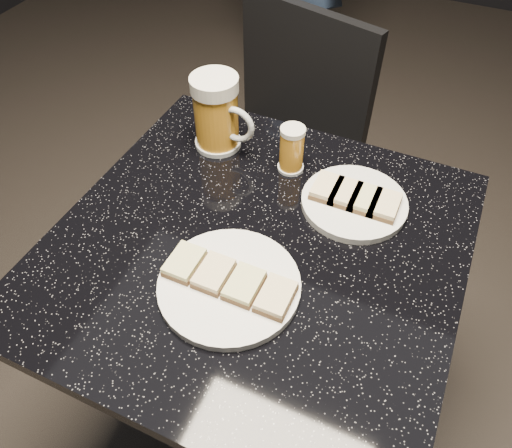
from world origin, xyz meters
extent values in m
plane|color=black|center=(0.00, 0.00, 0.00)|extent=(6.00, 6.00, 0.00)
cylinder|color=white|center=(0.00, -0.10, 0.76)|extent=(0.23, 0.23, 0.01)
cylinder|color=silver|center=(0.13, 0.16, 0.76)|extent=(0.20, 0.20, 0.01)
cylinder|color=black|center=(0.00, 0.00, 0.01)|extent=(0.44, 0.44, 0.03)
cylinder|color=black|center=(0.00, 0.00, 0.37)|extent=(0.10, 0.10, 0.69)
cube|color=black|center=(0.00, 0.00, 0.73)|extent=(0.70, 0.70, 0.03)
cylinder|color=silver|center=(-0.19, 0.22, 0.76)|extent=(0.10, 0.10, 0.01)
cylinder|color=orange|center=(-0.19, 0.22, 0.82)|extent=(0.09, 0.09, 0.12)
cylinder|color=white|center=(-0.19, 0.22, 0.89)|extent=(0.10, 0.10, 0.03)
torus|color=silver|center=(-0.14, 0.20, 0.82)|extent=(0.08, 0.01, 0.08)
cylinder|color=white|center=(-0.02, 0.21, 0.75)|extent=(0.05, 0.05, 0.01)
cylinder|color=orange|center=(-0.02, 0.21, 0.80)|extent=(0.05, 0.05, 0.08)
cylinder|color=silver|center=(-0.02, 0.21, 0.84)|extent=(0.05, 0.05, 0.01)
cube|color=black|center=(-0.20, 0.46, 0.45)|extent=(0.51, 0.51, 0.04)
cylinder|color=black|center=(-0.41, 0.34, 0.21)|extent=(0.03, 0.03, 0.43)
cylinder|color=black|center=(-0.07, 0.24, 0.21)|extent=(0.03, 0.03, 0.43)
cylinder|color=black|center=(-0.32, 0.68, 0.21)|extent=(0.03, 0.03, 0.43)
cylinder|color=black|center=(0.02, 0.58, 0.21)|extent=(0.03, 0.03, 0.43)
cube|color=black|center=(-0.15, 0.64, 0.67)|extent=(0.41, 0.14, 0.41)
cube|color=#4C3521|center=(-0.08, -0.10, 0.77)|extent=(0.05, 0.07, 0.01)
cube|color=#D1D184|center=(-0.08, -0.10, 0.78)|extent=(0.05, 0.07, 0.01)
cube|color=#4C3521|center=(-0.03, -0.10, 0.77)|extent=(0.05, 0.07, 0.01)
cube|color=beige|center=(-0.03, -0.10, 0.78)|extent=(0.05, 0.07, 0.01)
cube|color=#4C3521|center=(0.03, -0.10, 0.77)|extent=(0.05, 0.07, 0.01)
cube|color=#D1D184|center=(0.03, -0.10, 0.78)|extent=(0.05, 0.07, 0.01)
cube|color=#4C3521|center=(0.08, -0.10, 0.77)|extent=(0.05, 0.07, 0.01)
cube|color=beige|center=(0.08, -0.10, 0.78)|extent=(0.05, 0.07, 0.01)
cube|color=#4C3521|center=(0.07, 0.16, 0.77)|extent=(0.05, 0.07, 0.01)
cube|color=beige|center=(0.07, 0.16, 0.78)|extent=(0.05, 0.07, 0.01)
cube|color=#4C3521|center=(0.11, 0.16, 0.77)|extent=(0.05, 0.07, 0.01)
cube|color=beige|center=(0.11, 0.16, 0.78)|extent=(0.05, 0.07, 0.01)
cube|color=#4C3521|center=(0.15, 0.16, 0.77)|extent=(0.05, 0.07, 0.01)
cube|color=#D1D184|center=(0.15, 0.16, 0.78)|extent=(0.05, 0.07, 0.01)
cube|color=#4C3521|center=(0.18, 0.16, 0.77)|extent=(0.05, 0.07, 0.01)
cube|color=beige|center=(0.18, 0.16, 0.78)|extent=(0.05, 0.07, 0.01)
camera|label=1|loc=(0.23, -0.51, 1.42)|focal=35.00mm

